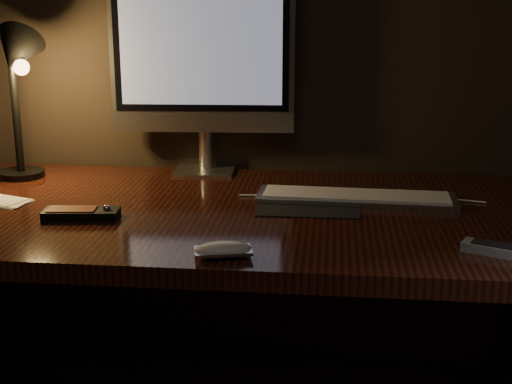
# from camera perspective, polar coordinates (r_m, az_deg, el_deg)

# --- Properties ---
(desk) EXTENTS (1.60, 0.75, 0.75)m
(desk) POSITION_cam_1_polar(r_m,az_deg,el_deg) (1.71, -1.81, -4.73)
(desk) COLOR #36140C
(desk) RESTS_ON ground
(monitor) EXTENTS (0.48, 0.15, 0.51)m
(monitor) POSITION_cam_1_polar(r_m,az_deg,el_deg) (1.89, -4.33, 10.45)
(monitor) COLOR silver
(monitor) RESTS_ON desk
(keyboard) EXTENTS (0.46, 0.15, 0.02)m
(keyboard) POSITION_cam_1_polar(r_m,az_deg,el_deg) (1.68, 7.98, -0.40)
(keyboard) COLOR silver
(keyboard) RESTS_ON desk
(mousepad) EXTENTS (0.23, 0.18, 0.00)m
(mousepad) POSITION_cam_1_polar(r_m,az_deg,el_deg) (1.62, 4.22, -1.09)
(mousepad) COLOR black
(mousepad) RESTS_ON desk
(mouse) EXTENTS (0.11, 0.08, 0.02)m
(mouse) POSITION_cam_1_polar(r_m,az_deg,el_deg) (1.31, -2.65, -4.78)
(mouse) COLOR white
(mouse) RESTS_ON desk
(media_remote) EXTENTS (0.17, 0.07, 0.03)m
(media_remote) POSITION_cam_1_polar(r_m,az_deg,el_deg) (1.57, -13.81, -1.67)
(media_remote) COLOR black
(media_remote) RESTS_ON desk
(tv_remote) EXTENTS (0.17, 0.11, 0.02)m
(tv_remote) POSITION_cam_1_polar(r_m,az_deg,el_deg) (1.39, 19.64, -4.48)
(tv_remote) COLOR gray
(tv_remote) RESTS_ON desk
(papers) EXTENTS (0.14, 0.11, 0.01)m
(papers) POSITION_cam_1_polar(r_m,az_deg,el_deg) (1.74, -19.64, -0.74)
(papers) COLOR white
(papers) RESTS_ON desk
(desk_lamp) EXTENTS (0.18, 0.21, 0.40)m
(desk_lamp) POSITION_cam_1_polar(r_m,az_deg,el_deg) (1.89, -18.61, 8.87)
(desk_lamp) COLOR black
(desk_lamp) RESTS_ON desk
(cable) EXTENTS (0.57, 0.07, 0.00)m
(cable) POSITION_cam_1_polar(r_m,az_deg,el_deg) (1.70, 8.56, -0.44)
(cable) COLOR white
(cable) RESTS_ON desk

